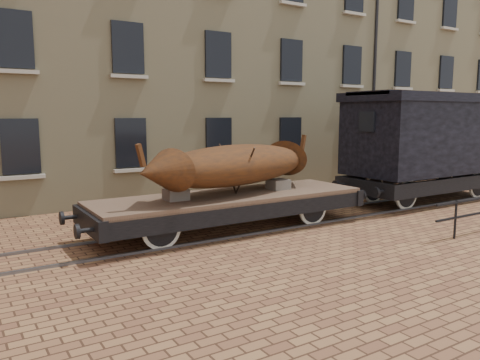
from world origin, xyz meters
TOP-DOWN VIEW (x-y plane):
  - ground at (0.00, 0.00)m, footprint 90.00×90.00m
  - warehouse_cream at (3.00, 9.99)m, footprint 40.00×10.19m
  - rail_track at (0.00, 0.00)m, footprint 30.00×1.52m
  - flatcar_wagon at (-1.45, -0.00)m, footprint 8.61×2.33m
  - iron_boat at (-1.28, 0.00)m, footprint 6.31×3.05m
  - goods_van at (7.04, 0.00)m, footprint 7.60×2.77m

SIDE VIEW (x-z plane):
  - ground at x=0.00m, z-range 0.00..0.00m
  - rail_track at x=0.00m, z-range 0.00..0.06m
  - flatcar_wagon at x=-1.45m, z-range 0.16..1.46m
  - iron_boat at x=-1.28m, z-range 1.05..2.58m
  - goods_van at x=7.04m, z-range 0.50..4.43m
  - warehouse_cream at x=3.00m, z-range 0.00..14.00m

